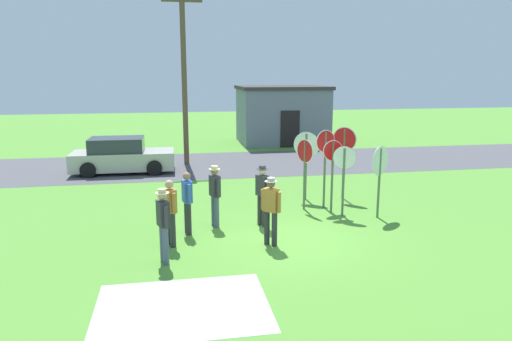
% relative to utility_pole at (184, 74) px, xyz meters
% --- Properties ---
extents(ground_plane, '(80.00, 80.00, 0.00)m').
position_rel_utility_pole_xyz_m(ground_plane, '(2.03, -10.82, -4.15)').
color(ground_plane, '#518E33').
extents(street_asphalt, '(60.00, 6.40, 0.01)m').
position_rel_utility_pole_xyz_m(street_asphalt, '(2.03, -0.37, -4.15)').
color(street_asphalt, '#4C4C51').
rests_on(street_asphalt, ground).
extents(concrete_path, '(3.20, 2.40, 0.01)m').
position_rel_utility_pole_xyz_m(concrete_path, '(-0.61, -13.99, -4.15)').
color(concrete_path, '#ADAAA3').
rests_on(concrete_path, ground).
extents(building_background, '(5.26, 4.23, 3.43)m').
position_rel_utility_pole_xyz_m(building_background, '(6.01, 5.93, -2.43)').
color(building_background, slate).
rests_on(building_background, ground).
extents(utility_pole, '(1.80, 0.24, 7.94)m').
position_rel_utility_pole_xyz_m(utility_pole, '(0.00, 0.00, 0.00)').
color(utility_pole, brown).
rests_on(utility_pole, ground).
extents(parked_car_on_street, '(4.33, 2.07, 1.51)m').
position_rel_utility_pole_xyz_m(parked_car_on_street, '(-2.80, -1.41, -3.46)').
color(parked_car_on_street, '#B7B2A3').
rests_on(parked_car_on_street, ground).
extents(stop_sign_leaning_right, '(0.65, 0.53, 2.47)m').
position_rel_utility_pole_xyz_m(stop_sign_leaning_right, '(5.03, -7.22, -2.45)').
color(stop_sign_leaning_right, '#51664C').
rests_on(stop_sign_leaning_right, ground).
extents(stop_sign_low_front, '(0.72, 0.52, 2.16)m').
position_rel_utility_pole_xyz_m(stop_sign_low_front, '(5.29, -9.46, -2.67)').
color(stop_sign_low_front, '#51664C').
rests_on(stop_sign_low_front, ground).
extents(stop_sign_far_back, '(0.64, 0.07, 2.25)m').
position_rel_utility_pole_xyz_m(stop_sign_far_back, '(4.10, -8.71, -2.65)').
color(stop_sign_far_back, '#51664C').
rests_on(stop_sign_far_back, ground).
extents(stop_sign_rear_left, '(0.69, 0.24, 2.50)m').
position_rel_utility_pole_xyz_m(stop_sign_rear_left, '(4.04, -8.17, -2.45)').
color(stop_sign_rear_left, '#51664C').
rests_on(stop_sign_rear_left, ground).
extents(stop_sign_rear_right, '(0.76, 0.45, 2.31)m').
position_rel_utility_pole_xyz_m(stop_sign_rear_right, '(3.75, -7.08, -2.55)').
color(stop_sign_rear_right, '#51664C').
rests_on(stop_sign_rear_right, ground).
extents(stop_sign_tallest, '(0.32, 0.68, 2.23)m').
position_rel_utility_pole_xyz_m(stop_sign_tallest, '(3.37, -8.23, -2.63)').
color(stop_sign_tallest, '#51664C').
rests_on(stop_sign_tallest, ground).
extents(stop_sign_nearest, '(0.59, 0.34, 2.12)m').
position_rel_utility_pole_xyz_m(stop_sign_nearest, '(4.32, -9.11, -2.72)').
color(stop_sign_nearest, '#51664C').
rests_on(stop_sign_nearest, ground).
extents(person_holding_notes, '(0.36, 0.51, 1.74)m').
position_rel_utility_pole_xyz_m(person_holding_notes, '(1.76, -9.61, -3.17)').
color(person_holding_notes, '#2D2D33').
rests_on(person_holding_notes, ground).
extents(person_in_teal, '(0.43, 0.42, 1.74)m').
position_rel_utility_pole_xyz_m(person_in_teal, '(1.67, -11.14, -3.17)').
color(person_in_teal, '#2D2D33').
rests_on(person_in_teal, ground).
extents(person_on_left, '(0.28, 0.56, 1.69)m').
position_rel_utility_pole_xyz_m(person_on_left, '(-0.33, -9.90, -3.20)').
color(person_on_left, '#2D2D33').
rests_on(person_on_left, ground).
extents(person_in_blue, '(0.35, 0.53, 1.69)m').
position_rel_utility_pole_xyz_m(person_in_blue, '(-0.79, -10.74, -3.20)').
color(person_in_blue, '#2D2D33').
rests_on(person_in_blue, ground).
extents(person_with_sunhat, '(0.31, 0.55, 1.74)m').
position_rel_utility_pole_xyz_m(person_with_sunhat, '(0.45, -9.42, -3.17)').
color(person_with_sunhat, '#4C5670').
rests_on(person_with_sunhat, ground).
extents(person_in_dark_shirt, '(0.32, 0.55, 1.74)m').
position_rel_utility_pole_xyz_m(person_in_dark_shirt, '(-0.94, -11.81, -3.17)').
color(person_in_dark_shirt, '#4C5670').
rests_on(person_in_dark_shirt, ground).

